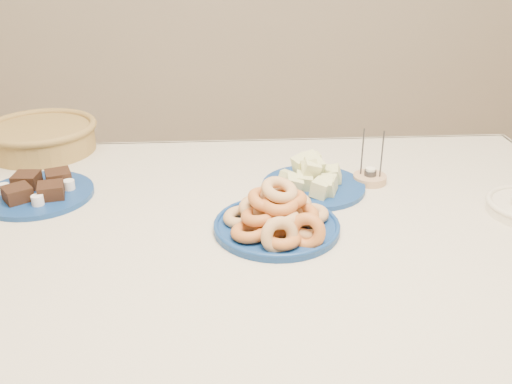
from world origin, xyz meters
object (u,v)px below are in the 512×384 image
dining_table (255,261)px  wicker_basket (41,136)px  donut_platter (278,217)px  brownie_plate (38,191)px  candle_holder (370,177)px  melon_plate (313,180)px

dining_table → wicker_basket: wicker_basket is taller
donut_platter → brownie_plate: donut_platter is taller
brownie_plate → wicker_basket: wicker_basket is taller
dining_table → candle_holder: (0.32, 0.20, 0.12)m
dining_table → wicker_basket: bearing=141.1°
dining_table → brownie_plate: brownie_plate is taller
candle_holder → donut_platter: bearing=-137.2°
brownie_plate → candle_holder: size_ratio=2.34×
brownie_plate → wicker_basket: bearing=103.1°
donut_platter → wicker_basket: bearing=140.6°
candle_holder → brownie_plate: bearing=-177.7°
melon_plate → candle_holder: size_ratio=2.19×
brownie_plate → melon_plate: bearing=-0.3°
candle_holder → wicker_basket: bearing=162.7°
dining_table → brownie_plate: (-0.54, 0.17, 0.12)m
donut_platter → melon_plate: 0.24m
brownie_plate → candle_holder: candle_holder is taller
brownie_plate → candle_holder: bearing=2.3°
melon_plate → wicker_basket: (-0.78, 0.33, 0.02)m
donut_platter → brownie_plate: (-0.59, 0.22, -0.02)m
wicker_basket → candle_holder: size_ratio=2.68×
wicker_basket → candle_holder: (0.94, -0.29, -0.03)m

